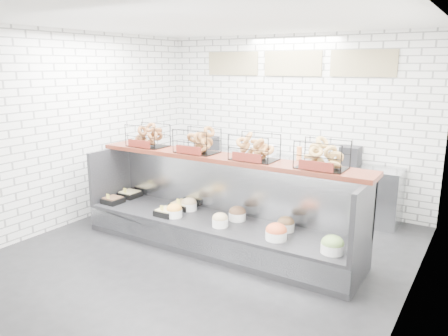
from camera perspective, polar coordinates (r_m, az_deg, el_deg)
The scene contains 5 objects.
ground at distance 5.95m, azimuth -2.66°, elevation -11.28°, with size 5.50×5.50×0.00m, color black.
room_shell at distance 5.93m, azimuth 0.49°, elevation 9.28°, with size 5.02×5.51×3.01m.
display_case at distance 6.08m, azimuth -0.78°, elevation -7.37°, with size 4.00×0.90×1.20m.
bagel_shelf at distance 5.94m, azimuth 0.08°, elevation 2.75°, with size 4.10×0.50×0.40m.
prep_counter at distance 7.80m, azimuth 7.49°, elevation -1.71°, with size 4.00×0.60×1.20m.
Camera 1 is at (3.11, -4.43, 2.47)m, focal length 35.00 mm.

